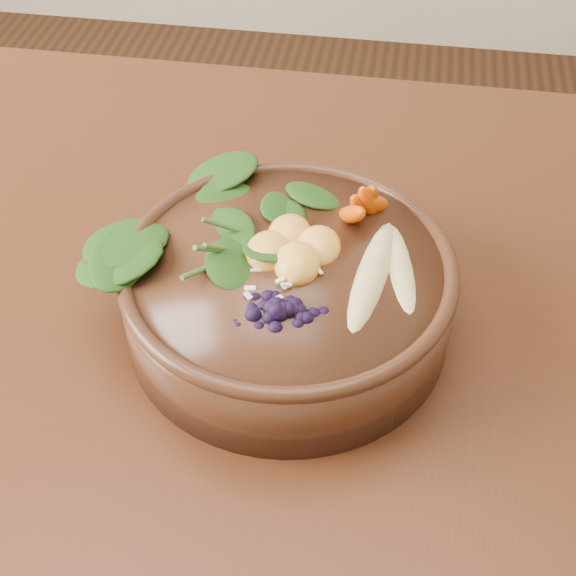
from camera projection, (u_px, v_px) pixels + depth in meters
name	position (u px, v px, depth m)	size (l,w,h in m)	color
dining_table	(116.00, 363.00, 0.82)	(1.60, 0.90, 0.75)	#331C0C
stoneware_bowl	(288.00, 296.00, 0.71)	(0.29, 0.29, 0.08)	#492614
kale_heap	(248.00, 195.00, 0.71)	(0.19, 0.17, 0.04)	#204D11
carrot_cluster	(360.00, 177.00, 0.70)	(0.06, 0.06, 0.08)	#DE5100
banana_halves	(388.00, 259.00, 0.67)	(0.08, 0.16, 0.03)	#E0CC84
mandarin_cluster	(293.00, 236.00, 0.68)	(0.08, 0.09, 0.03)	#FFAB3B
blueberry_pile	(280.00, 297.00, 0.62)	(0.13, 0.10, 0.04)	black
coconut_flakes	(287.00, 277.00, 0.66)	(0.09, 0.07, 0.01)	white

